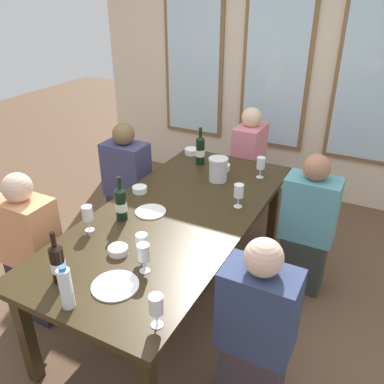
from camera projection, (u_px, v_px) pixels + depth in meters
name	position (u px, v px, depth m)	size (l,w,h in m)	color
ground_plane	(177.00, 296.00, 3.11)	(12.00, 12.00, 0.00)	brown
back_wall_with_windows	(278.00, 58.00, 4.13)	(4.21, 0.10, 2.90)	beige
dining_table	(176.00, 222.00, 2.80)	(1.01, 2.23, 0.74)	#312512
white_plate_0	(115.00, 286.00, 2.10)	(0.25, 0.25, 0.01)	white
white_plate_1	(151.00, 212.00, 2.77)	(0.21, 0.21, 0.01)	white
metal_pitcher	(218.00, 169.00, 3.18)	(0.16, 0.16, 0.19)	silver
wine_bottle_0	(200.00, 150.00, 3.46)	(0.08, 0.08, 0.33)	black
wine_bottle_1	(58.00, 263.00, 2.09)	(0.08, 0.08, 0.30)	black
wine_bottle_2	(121.00, 203.00, 2.64)	(0.08, 0.08, 0.31)	black
tasting_bowl_0	(140.00, 189.00, 3.03)	(0.11, 0.11, 0.04)	white
tasting_bowl_1	(118.00, 250.00, 2.35)	(0.12, 0.12, 0.04)	white
tasting_bowl_2	(222.00, 167.00, 3.39)	(0.12, 0.12, 0.05)	white
tasting_bowl_3	(192.00, 151.00, 3.70)	(0.13, 0.13, 0.05)	white
water_bottle	(66.00, 288.00, 1.92)	(0.06, 0.06, 0.24)	white
wine_glass_0	(142.00, 243.00, 2.24)	(0.07, 0.07, 0.17)	white
wine_glass_1	(144.00, 254.00, 2.16)	(0.07, 0.07, 0.17)	white
wine_glass_2	(261.00, 164.00, 3.21)	(0.07, 0.07, 0.17)	white
wine_glass_3	(239.00, 192.00, 2.79)	(0.07, 0.07, 0.17)	white
wine_glass_4	(156.00, 305.00, 1.81)	(0.07, 0.07, 0.17)	white
wine_glass_5	(88.00, 214.00, 2.52)	(0.07, 0.07, 0.17)	white
seated_person_0	(128.00, 186.00, 3.60)	(0.38, 0.24, 1.11)	#30242D
seated_person_1	(307.00, 228.00, 2.99)	(0.38, 0.24, 1.11)	#2C302B
seated_person_2	(32.00, 252.00, 2.73)	(0.38, 0.24, 1.11)	#25222E
seated_person_3	(256.00, 334.00, 2.09)	(0.38, 0.24, 1.11)	#393138
seated_person_4	(248.00, 165.00, 4.02)	(0.24, 0.38, 1.11)	#242343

